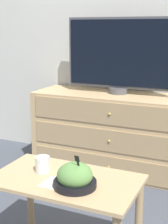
# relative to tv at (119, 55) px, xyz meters

# --- Properties ---
(ground_plane) EXTENTS (12.00, 12.00, 0.00)m
(ground_plane) POSITION_rel_tv_xyz_m (0.16, 0.22, -1.04)
(ground_plane) COLOR #474C56
(wall_back) EXTENTS (12.00, 0.05, 2.60)m
(wall_back) POSITION_rel_tv_xyz_m (0.16, 0.25, 0.26)
(wall_back) COLOR silver
(wall_back) RESTS_ON ground_plane
(dresser) EXTENTS (1.54, 0.51, 0.70)m
(dresser) POSITION_rel_tv_xyz_m (0.03, -0.05, -0.69)
(dresser) COLOR tan
(dresser) RESTS_ON ground_plane
(tv) EXTENTS (0.95, 0.16, 0.66)m
(tv) POSITION_rel_tv_xyz_m (0.00, 0.00, 0.00)
(tv) COLOR #515156
(tv) RESTS_ON dresser
(coffee_table) EXTENTS (0.79, 0.46, 0.49)m
(coffee_table) POSITION_rel_tv_xyz_m (0.17, -1.36, -0.65)
(coffee_table) COLOR tan
(coffee_table) RESTS_ON ground_plane
(takeout_bowl) EXTENTS (0.22, 0.22, 0.18)m
(takeout_bowl) POSITION_rel_tv_xyz_m (0.26, -1.42, -0.50)
(takeout_bowl) COLOR black
(takeout_bowl) RESTS_ON coffee_table
(drink_cup) EXTENTS (0.08, 0.08, 0.09)m
(drink_cup) POSITION_rel_tv_xyz_m (0.01, -1.33, -0.52)
(drink_cup) COLOR beige
(drink_cup) RESTS_ON coffee_table
(napkin) EXTENTS (0.14, 0.14, 0.00)m
(napkin) POSITION_rel_tv_xyz_m (0.15, -1.44, -0.55)
(napkin) COLOR silver
(napkin) RESTS_ON coffee_table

